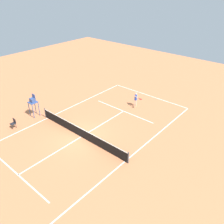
# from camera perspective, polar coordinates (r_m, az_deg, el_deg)

# --- Properties ---
(ground_plane) EXTENTS (60.00, 60.00, 0.00)m
(ground_plane) POSITION_cam_1_polar(r_m,az_deg,el_deg) (21.45, -7.57, -6.05)
(ground_plane) COLOR #D37A4C
(court_lines) EXTENTS (10.20, 22.84, 0.01)m
(court_lines) POSITION_cam_1_polar(r_m,az_deg,el_deg) (21.45, -7.57, -6.04)
(court_lines) COLOR white
(court_lines) RESTS_ON ground
(tennis_net) EXTENTS (10.80, 0.10, 1.07)m
(tennis_net) POSITION_cam_1_polar(r_m,az_deg,el_deg) (21.16, -7.65, -4.96)
(tennis_net) COLOR #4C4C51
(tennis_net) RESTS_ON ground
(player_serving) EXTENTS (1.21, 0.78, 1.63)m
(player_serving) POSITION_cam_1_polar(r_m,az_deg,el_deg) (25.97, 5.89, 3.33)
(player_serving) COLOR beige
(player_serving) RESTS_ON ground
(tennis_ball) EXTENTS (0.07, 0.07, 0.07)m
(tennis_ball) POSITION_cam_1_polar(r_m,az_deg,el_deg) (25.98, 1.59, 1.17)
(tennis_ball) COLOR #CCE033
(tennis_ball) RESTS_ON ground
(umpire_chair) EXTENTS (0.80, 0.80, 2.41)m
(umpire_chair) POSITION_cam_1_polar(r_m,az_deg,el_deg) (25.03, -18.80, 2.37)
(umpire_chair) COLOR #38518C
(umpire_chair) RESTS_ON ground
(courtside_chair_near) EXTENTS (0.44, 0.46, 0.95)m
(courtside_chair_near) POSITION_cam_1_polar(r_m,az_deg,el_deg) (24.14, -23.00, -2.48)
(courtside_chair_near) COLOR #262626
(courtside_chair_near) RESTS_ON ground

